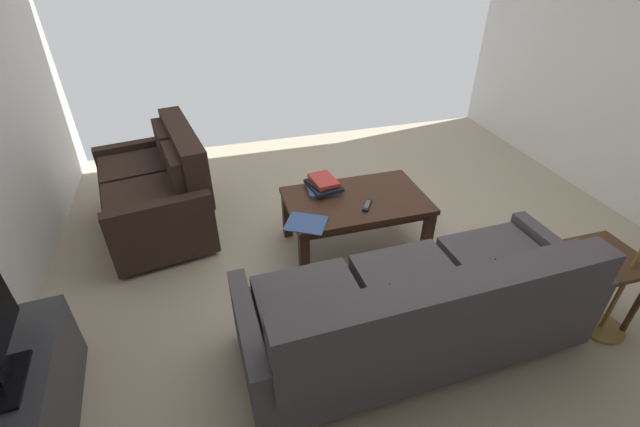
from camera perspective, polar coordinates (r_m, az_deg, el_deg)
name	(u,v)px	position (r m, az deg, el deg)	size (l,w,h in m)	color
ground_plane	(374,265)	(3.37, 7.29, -6.92)	(5.00, 5.13, 0.01)	#B7A88E
sofa_main	(421,311)	(2.59, 13.34, -12.59)	(2.08, 0.85, 0.79)	black
loveseat_near	(159,189)	(3.82, -20.75, 3.07)	(0.98, 1.38, 0.86)	black
coffee_table	(356,206)	(3.33, 4.85, 1.05)	(1.08, 0.67, 0.45)	#3D2316
end_table	(600,269)	(3.17, 33.46, -6.19)	(0.42, 0.42, 0.54)	#472D1C
tv_stand	(21,415)	(2.69, -35.19, -21.18)	(0.46, 1.12, 0.46)	#38383D
book_stack	(323,185)	(3.37, 0.39, 3.88)	(0.27, 0.31, 0.10)	#385693
tv_remote	(367,205)	(3.20, 6.34, 1.12)	(0.13, 0.16, 0.02)	black
loose_magazine	(306,223)	(3.00, -1.87, -1.32)	(0.23, 0.28, 0.01)	#385693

